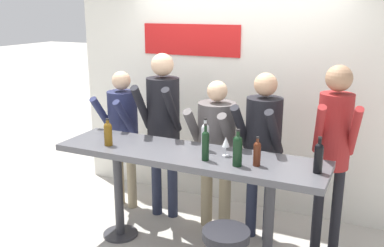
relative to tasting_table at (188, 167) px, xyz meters
name	(u,v)px	position (x,y,z in m)	size (l,w,h in m)	color
back_wall	(235,86)	(0.00, 1.31, 0.55)	(4.12, 0.12, 2.85)	silver
tasting_table	(188,167)	(0.00, 0.00, 0.00)	(2.52, 0.65, 1.03)	#4C4C51
person_far_left	(123,125)	(-1.11, 0.61, 0.13)	(0.43, 0.53, 1.62)	gray
person_left	(163,118)	(-0.57, 0.59, 0.27)	(0.46, 0.59, 1.85)	#23283D
person_center_left	(216,140)	(0.05, 0.58, 0.10)	(0.48, 0.55, 1.60)	gray
person_center	(263,139)	(0.55, 0.55, 0.19)	(0.46, 0.57, 1.72)	#23283D
person_center_right	(334,138)	(1.20, 0.57, 0.28)	(0.44, 0.58, 1.83)	black
wine_bottle_0	(238,149)	(0.52, -0.13, 0.29)	(0.08, 0.08, 0.32)	black
wine_bottle_1	(205,144)	(0.23, -0.12, 0.29)	(0.06, 0.06, 0.33)	black
wine_bottle_2	(108,133)	(-0.78, -0.13, 0.27)	(0.08, 0.08, 0.26)	brown
wine_bottle_3	(205,136)	(0.12, 0.12, 0.29)	(0.07, 0.07, 0.31)	#B7BCC1
wine_bottle_4	(319,156)	(1.16, -0.01, 0.28)	(0.07, 0.07, 0.30)	black
wine_bottle_5	(257,152)	(0.67, -0.06, 0.26)	(0.06, 0.06, 0.25)	#4C1E0F
wine_glass_0	(226,143)	(0.35, 0.06, 0.27)	(0.07, 0.07, 0.18)	silver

